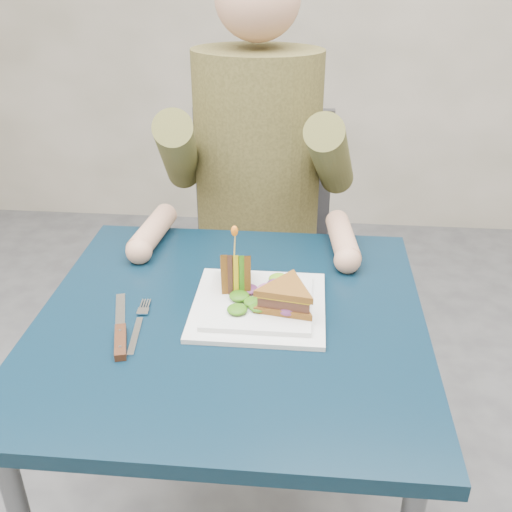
# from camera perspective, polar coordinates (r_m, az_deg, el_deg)

# --- Properties ---
(table) EXTENTS (0.75, 0.75, 0.73)m
(table) POSITION_cam_1_polar(r_m,az_deg,el_deg) (1.21, -2.37, -8.82)
(table) COLOR black
(table) RESTS_ON ground
(chair) EXTENTS (0.42, 0.40, 0.93)m
(chair) POSITION_cam_1_polar(r_m,az_deg,el_deg) (1.85, 0.39, 1.33)
(chair) COLOR #47474C
(chair) RESTS_ON ground
(diner) EXTENTS (0.54, 0.59, 0.74)m
(diner) POSITION_cam_1_polar(r_m,az_deg,el_deg) (1.61, 0.09, 11.42)
(diner) COLOR #4C4622
(diner) RESTS_ON chair
(plate) EXTENTS (0.26, 0.26, 0.02)m
(plate) POSITION_cam_1_polar(r_m,az_deg,el_deg) (1.18, 0.26, -4.62)
(plate) COLOR white
(plate) RESTS_ON table
(sandwich_flat) EXTENTS (0.15, 0.15, 0.05)m
(sandwich_flat) POSITION_cam_1_polar(r_m,az_deg,el_deg) (1.14, 2.92, -3.92)
(sandwich_flat) COLOR brown
(sandwich_flat) RESTS_ON plate
(sandwich_upright) EXTENTS (0.08, 0.13, 0.13)m
(sandwich_upright) POSITION_cam_1_polar(r_m,az_deg,el_deg) (1.20, -1.99, -1.53)
(sandwich_upright) COLOR brown
(sandwich_upright) RESTS_ON plate
(fork) EXTENTS (0.03, 0.18, 0.01)m
(fork) POSITION_cam_1_polar(r_m,az_deg,el_deg) (1.15, -11.17, -6.62)
(fork) COLOR silver
(fork) RESTS_ON table
(knife) EXTENTS (0.08, 0.22, 0.02)m
(knife) POSITION_cam_1_polar(r_m,az_deg,el_deg) (1.13, -12.79, -7.43)
(knife) COLOR silver
(knife) RESTS_ON table
(toothpick) EXTENTS (0.01, 0.01, 0.06)m
(toothpick) POSITION_cam_1_polar(r_m,az_deg,el_deg) (1.17, -2.04, 1.17)
(toothpick) COLOR tan
(toothpick) RESTS_ON sandwich_upright
(toothpick_frill) EXTENTS (0.01, 0.01, 0.02)m
(toothpick_frill) POSITION_cam_1_polar(r_m,az_deg,el_deg) (1.16, -2.06, 2.40)
(toothpick_frill) COLOR orange
(toothpick_frill) RESTS_ON sandwich_upright
(lettuce_spill) EXTENTS (0.15, 0.13, 0.02)m
(lettuce_spill) POSITION_cam_1_polar(r_m,az_deg,el_deg) (1.18, 0.55, -3.51)
(lettuce_spill) COLOR #337A14
(lettuce_spill) RESTS_ON plate
(onion_ring) EXTENTS (0.04, 0.04, 0.02)m
(onion_ring) POSITION_cam_1_polar(r_m,az_deg,el_deg) (1.17, 1.02, -3.46)
(onion_ring) COLOR #9E4C7A
(onion_ring) RESTS_ON plate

